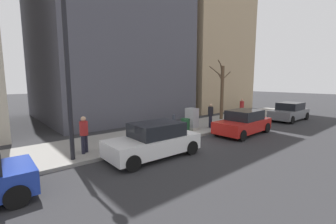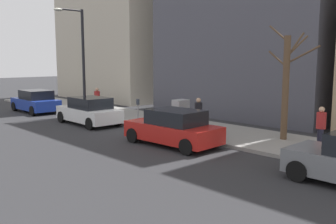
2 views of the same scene
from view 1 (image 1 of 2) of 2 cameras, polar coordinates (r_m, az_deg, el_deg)
ground_plane at (r=12.68m, az=3.60°, el=-7.45°), size 120.00×120.00×0.00m
sidewalk at (r=14.12m, az=-2.07°, el=-5.53°), size 4.00×36.00×0.15m
parked_car_grey at (r=21.78m, az=28.43°, el=0.05°), size 1.93×4.20×1.52m
parked_car_red at (r=15.00m, az=18.57°, el=-2.57°), size 2.06×4.26×1.52m
parked_car_white at (r=10.04m, az=-3.55°, el=-7.23°), size 1.98×4.23×1.52m
parking_meter at (r=12.63m, az=1.50°, el=-2.94°), size 0.14×0.10×1.35m
utility_box at (r=14.87m, az=6.06°, el=-1.84°), size 0.83×0.61×1.43m
streetlamp at (r=9.50m, az=-23.77°, el=11.23°), size 1.97×0.32×6.50m
bare_tree at (r=19.36m, az=13.52°, el=5.31°), size 1.71×2.17×4.89m
trash_bin at (r=13.94m, az=4.42°, el=-3.51°), size 0.56×0.56×0.90m
pedestrian_near_meter at (r=20.66m, az=18.22°, el=1.21°), size 0.36×0.36×1.66m
pedestrian_midblock at (r=15.72m, az=10.74°, el=-0.52°), size 0.36×0.36×1.66m
pedestrian_far_corner at (r=10.66m, az=-20.56°, el=-4.90°), size 0.36×0.36×1.66m
office_tower_left at (r=29.27m, az=8.00°, el=21.48°), size 9.48×9.48×20.51m
office_block_center at (r=23.42m, az=-15.50°, el=24.83°), size 11.77×11.77×20.55m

